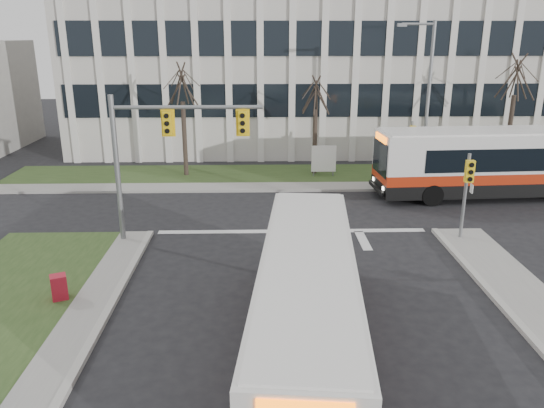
{
  "coord_description": "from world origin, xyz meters",
  "views": [
    {
      "loc": [
        -1.44,
        -14.12,
        8.48
      ],
      "look_at": [
        -0.95,
        6.03,
        2.0
      ],
      "focal_mm": 35.0,
      "sensor_mm": 36.0,
      "label": 1
    }
  ],
  "objects_px": {
    "bus_cross": "(502,164)",
    "newspaper_box_red": "(59,289)",
    "directory_sign": "(324,159)",
    "bus_main": "(307,307)",
    "streetlight": "(425,95)"
  },
  "relations": [
    {
      "from": "bus_cross",
      "to": "newspaper_box_red",
      "type": "height_order",
      "value": "bus_cross"
    },
    {
      "from": "directory_sign",
      "to": "bus_main",
      "type": "distance_m",
      "value": 19.16
    },
    {
      "from": "bus_main",
      "to": "newspaper_box_red",
      "type": "bearing_deg",
      "value": 163.0
    },
    {
      "from": "directory_sign",
      "to": "bus_main",
      "type": "bearing_deg",
      "value": -98.09
    },
    {
      "from": "streetlight",
      "to": "bus_cross",
      "type": "relative_size",
      "value": 0.68
    },
    {
      "from": "directory_sign",
      "to": "newspaper_box_red",
      "type": "bearing_deg",
      "value": -124.0
    },
    {
      "from": "directory_sign",
      "to": "bus_main",
      "type": "height_order",
      "value": "bus_main"
    },
    {
      "from": "bus_cross",
      "to": "streetlight",
      "type": "bearing_deg",
      "value": -131.58
    },
    {
      "from": "newspaper_box_red",
      "to": "directory_sign",
      "type": "bearing_deg",
      "value": 32.47
    },
    {
      "from": "bus_cross",
      "to": "newspaper_box_red",
      "type": "bearing_deg",
      "value": -62.97
    },
    {
      "from": "bus_main",
      "to": "streetlight",
      "type": "bearing_deg",
      "value": 70.62
    },
    {
      "from": "streetlight",
      "to": "bus_main",
      "type": "bearing_deg",
      "value": -114.97
    },
    {
      "from": "directory_sign",
      "to": "streetlight",
      "type": "bearing_deg",
      "value": -13.23
    },
    {
      "from": "bus_main",
      "to": "bus_cross",
      "type": "distance_m",
      "value": 18.96
    },
    {
      "from": "streetlight",
      "to": "bus_cross",
      "type": "xyz_separation_m",
      "value": [
        3.61,
        -2.85,
        -3.4
      ]
    }
  ]
}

